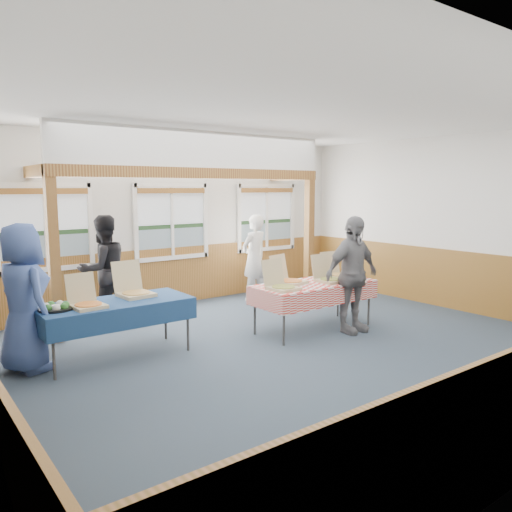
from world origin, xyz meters
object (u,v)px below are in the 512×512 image
at_px(table_right, 314,286).
at_px(woman_black, 103,270).
at_px(table_left, 115,305).
at_px(man_blue, 23,298).
at_px(woman_white, 254,258).
at_px(person_grey, 352,275).

relative_size(table_right, woman_black, 1.14).
relative_size(table_left, table_right, 0.97).
bearing_deg(man_blue, woman_white, -88.12).
relative_size(man_blue, person_grey, 1.01).
height_order(woman_white, woman_black, woman_black).
relative_size(woman_white, man_blue, 0.94).
xyz_separation_m(woman_white, woman_black, (-3.04, 0.10, 0.04)).
xyz_separation_m(table_left, man_blue, (-1.07, 0.19, 0.21)).
bearing_deg(table_right, woman_white, 80.00).
bearing_deg(man_blue, table_right, -117.11).
height_order(table_right, man_blue, man_blue).
bearing_deg(woman_black, table_right, 126.17).
xyz_separation_m(woman_black, man_blue, (-1.57, -1.56, 0.01)).
relative_size(table_right, person_grey, 1.13).
bearing_deg(woman_white, person_grey, 75.58).
xyz_separation_m(man_blue, person_grey, (4.46, -1.26, -0.01)).
distance_m(table_right, man_blue, 4.17).
xyz_separation_m(woman_black, person_grey, (2.90, -2.83, 0.01)).
bearing_deg(table_right, table_left, 171.20).
height_order(table_left, person_grey, person_grey).
bearing_deg(man_blue, person_grey, -121.54).
xyz_separation_m(table_right, woman_black, (-2.51, 2.39, 0.20)).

